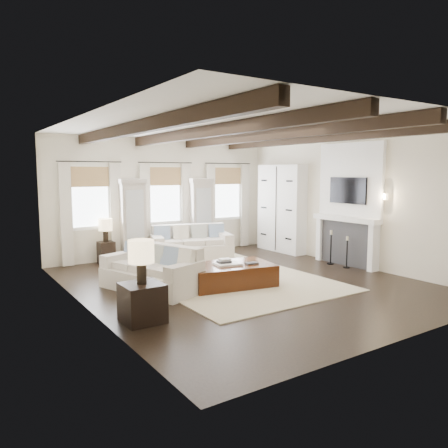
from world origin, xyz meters
TOP-DOWN VIEW (x-y plane):
  - ground at (0.00, 0.00)m, footprint 7.50×7.50m
  - room_shell at (0.75, 0.90)m, footprint 6.54×7.54m
  - area_rug at (-0.08, 0.53)m, footprint 3.48×4.83m
  - sofa_back at (0.32, 2.83)m, footprint 2.27×1.49m
  - sofa_left at (-1.80, 0.53)m, footprint 1.55×2.23m
  - ottoman at (-0.40, -0.06)m, footprint 1.86×1.35m
  - tray at (-0.47, -0.09)m, footprint 0.56×0.46m
  - book_lower at (-0.52, -0.04)m, footprint 0.29×0.24m
  - book_upper at (-0.47, 0.01)m, footprint 0.25×0.21m
  - book_loose at (-0.01, -0.28)m, footprint 0.27×0.22m
  - side_table_front at (-2.72, -1.08)m, footprint 0.60×0.60m
  - lamp_front at (-2.72, -1.08)m, footprint 0.39×0.39m
  - side_table_back at (-1.77, 3.44)m, footprint 0.37×0.37m
  - lamp_back at (-1.77, 3.44)m, footprint 0.34×0.34m
  - candlestick_near at (2.90, -0.23)m, footprint 0.16×0.16m
  - candlestick_far at (2.90, 0.29)m, footprint 0.17×0.17m

SIDE VIEW (x-z plane):
  - ground at x=0.00m, z-range 0.00..0.00m
  - area_rug at x=-0.08m, z-range 0.00..0.02m
  - ottoman at x=-0.40m, z-range 0.00..0.45m
  - side_table_back at x=-1.77m, z-range 0.00..0.56m
  - side_table_front at x=-2.72m, z-range 0.00..0.60m
  - candlestick_near at x=2.90m, z-range -0.07..0.70m
  - sofa_left at x=-1.80m, z-range -0.08..0.79m
  - candlestick_far at x=2.90m, z-range -0.07..0.78m
  - sofa_back at x=0.32m, z-range -0.09..0.80m
  - book_loose at x=-0.01m, z-range 0.45..0.48m
  - tray at x=-0.47m, z-range 0.45..0.49m
  - book_lower at x=-0.52m, z-range 0.49..0.53m
  - book_upper at x=-0.47m, z-range 0.53..0.56m
  - lamp_back at x=-1.77m, z-range 0.67..1.25m
  - lamp_front at x=-2.72m, z-range 0.72..1.40m
  - room_shell at x=0.75m, z-range 0.28..3.50m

